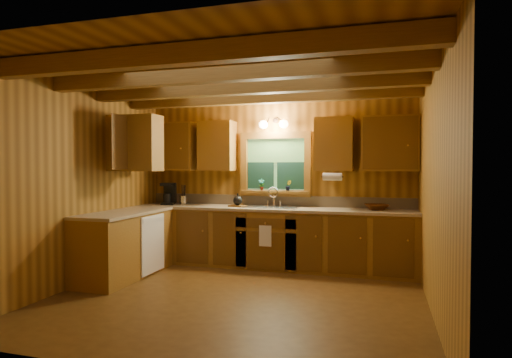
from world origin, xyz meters
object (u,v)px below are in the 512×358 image
object	(u,v)px
sink	(271,210)
coffee_maker	(169,194)
cutting_board	(238,206)
wicker_basket	(376,207)

from	to	relation	value
sink	coffee_maker	distance (m)	1.73
cutting_board	sink	bearing A→B (deg)	20.81
sink	cutting_board	distance (m)	0.52
coffee_maker	sink	bearing A→B (deg)	-17.99
cutting_board	coffee_maker	bearing A→B (deg)	-165.24
sink	cutting_board	world-z (taller)	sink
coffee_maker	wicker_basket	distance (m)	3.24
coffee_maker	cutting_board	bearing A→B (deg)	-19.82
sink	cutting_board	size ratio (longest dim) A/B	3.30
coffee_maker	wicker_basket	world-z (taller)	coffee_maker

